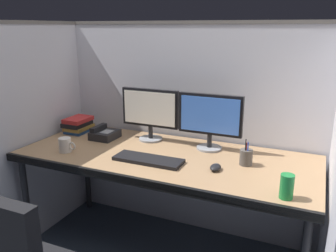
# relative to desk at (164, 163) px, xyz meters

# --- Properties ---
(cubicle_partition_rear) EXTENTS (2.21, 0.06, 1.57)m
(cubicle_partition_rear) POSITION_rel_desk_xyz_m (0.00, 0.46, 0.10)
(cubicle_partition_rear) COLOR silver
(cubicle_partition_rear) RESTS_ON ground
(cubicle_partition_left) EXTENTS (0.06, 1.41, 1.57)m
(cubicle_partition_left) POSITION_rel_desk_xyz_m (-0.99, -0.09, 0.10)
(cubicle_partition_left) COLOR silver
(cubicle_partition_left) RESTS_ON ground
(desk) EXTENTS (1.90, 0.80, 0.74)m
(desk) POSITION_rel_desk_xyz_m (0.00, 0.00, 0.00)
(desk) COLOR #997551
(desk) RESTS_ON ground
(monitor_left) EXTENTS (0.43, 0.17, 0.37)m
(monitor_left) POSITION_rel_desk_xyz_m (-0.22, 0.25, 0.27)
(monitor_left) COLOR gray
(monitor_left) RESTS_ON desk
(monitor_right) EXTENTS (0.43, 0.17, 0.37)m
(monitor_right) POSITION_rel_desk_xyz_m (0.23, 0.24, 0.27)
(monitor_right) COLOR gray
(monitor_right) RESTS_ON desk
(keyboard_main) EXTENTS (0.43, 0.15, 0.02)m
(keyboard_main) POSITION_rel_desk_xyz_m (-0.05, -0.13, 0.06)
(keyboard_main) COLOR black
(keyboard_main) RESTS_ON desk
(computer_mouse) EXTENTS (0.06, 0.10, 0.04)m
(computer_mouse) POSITION_rel_desk_xyz_m (0.37, -0.10, 0.07)
(computer_mouse) COLOR black
(computer_mouse) RESTS_ON desk
(coffee_mug) EXTENTS (0.13, 0.08, 0.09)m
(coffee_mug) POSITION_rel_desk_xyz_m (-0.62, -0.20, 0.10)
(coffee_mug) COLOR silver
(coffee_mug) RESTS_ON desk
(book_stack) EXTENTS (0.16, 0.23, 0.12)m
(book_stack) POSITION_rel_desk_xyz_m (-0.82, 0.20, 0.11)
(book_stack) COLOR #1E478C
(book_stack) RESTS_ON desk
(desk_phone) EXTENTS (0.17, 0.19, 0.09)m
(desk_phone) POSITION_rel_desk_xyz_m (-0.55, 0.15, 0.08)
(desk_phone) COLOR black
(desk_phone) RESTS_ON desk
(soda_can) EXTENTS (0.07, 0.07, 0.12)m
(soda_can) POSITION_rel_desk_xyz_m (0.77, -0.28, 0.11)
(soda_can) COLOR #197233
(soda_can) RESTS_ON desk
(pen_cup) EXTENTS (0.08, 0.08, 0.16)m
(pen_cup) POSITION_rel_desk_xyz_m (0.51, 0.06, 0.10)
(pen_cup) COLOR #4C4742
(pen_cup) RESTS_ON desk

